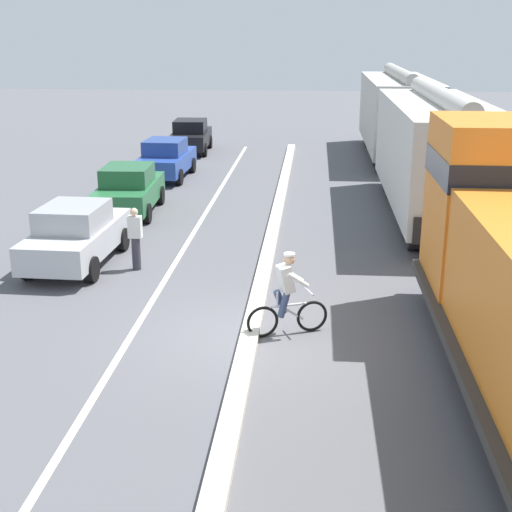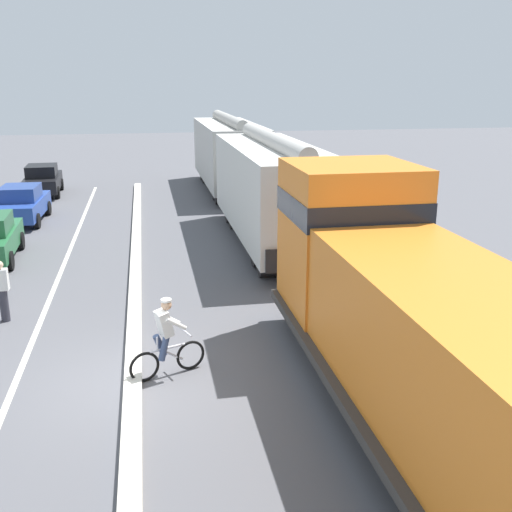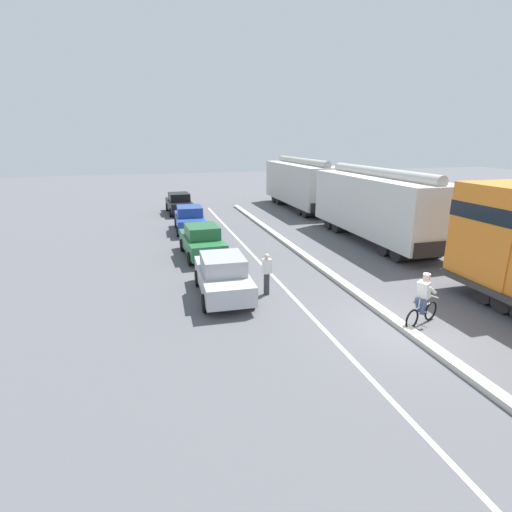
% 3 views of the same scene
% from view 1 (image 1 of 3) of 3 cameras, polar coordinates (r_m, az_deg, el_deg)
% --- Properties ---
extents(ground_plane, '(120.00, 120.00, 0.00)m').
position_cam_1_polar(ground_plane, '(14.42, -0.44, -6.41)').
color(ground_plane, '#56565B').
extents(median_curb, '(0.36, 36.00, 0.16)m').
position_cam_1_polar(median_curb, '(20.00, 1.09, 0.82)').
color(median_curb, beige).
rests_on(median_curb, ground).
extents(lane_stripe, '(0.14, 36.00, 0.01)m').
position_cam_1_polar(lane_stripe, '(20.31, -5.68, 0.77)').
color(lane_stripe, silver).
rests_on(lane_stripe, ground).
extents(hopper_car_lead, '(2.90, 10.60, 4.18)m').
position_cam_1_polar(hopper_car_lead, '(23.77, 14.18, 7.93)').
color(hopper_car_lead, silver).
rests_on(hopper_car_lead, ground).
extents(hopper_car_middle, '(2.90, 10.60, 4.18)m').
position_cam_1_polar(hopper_car_middle, '(35.16, 11.23, 11.15)').
color(hopper_car_middle, beige).
rests_on(hopper_car_middle, ground).
extents(parked_car_silver, '(1.94, 4.25, 1.62)m').
position_cam_1_polar(parked_car_silver, '(19.04, -14.17, 1.69)').
color(parked_car_silver, '#B7BABF').
rests_on(parked_car_silver, ground).
extents(parked_car_green, '(1.98, 4.27, 1.62)m').
position_cam_1_polar(parked_car_green, '(24.11, -10.12, 5.27)').
color(parked_car_green, '#286B3D').
rests_on(parked_car_green, ground).
extents(parked_car_blue, '(1.93, 4.25, 1.62)m').
position_cam_1_polar(parked_car_blue, '(29.72, -7.20, 7.73)').
color(parked_car_blue, '#28479E').
rests_on(parked_car_blue, ground).
extents(parked_car_black, '(1.98, 4.27, 1.62)m').
position_cam_1_polar(parked_car_black, '(36.12, -5.24, 9.55)').
color(parked_car_black, black).
rests_on(parked_car_black, ground).
extents(cyclist, '(1.62, 0.73, 1.71)m').
position_cam_1_polar(cyclist, '(14.19, 2.49, -3.26)').
color(cyclist, black).
rests_on(cyclist, ground).
extents(pedestrian_by_cars, '(0.34, 0.22, 1.62)m').
position_cam_1_polar(pedestrian_by_cars, '(18.31, -9.62, 1.45)').
color(pedestrian_by_cars, '#33333D').
rests_on(pedestrian_by_cars, ground).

